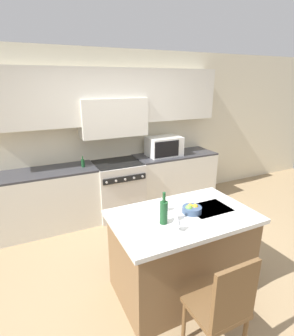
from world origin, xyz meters
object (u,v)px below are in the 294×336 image
at_px(fruit_bowl, 192,209).
at_px(wine_glass_far, 164,200).
at_px(microwave, 164,146).
at_px(range_stove, 118,188).
at_px(wine_bottle, 164,212).
at_px(oil_bottle_on_counter, 83,163).
at_px(island_chair, 223,306).
at_px(wine_glass_near, 177,219).

bearing_deg(fruit_bowl, wine_glass_far, 147.33).
bearing_deg(microwave, range_stove, -178.80).
bearing_deg(wine_glass_far, wine_bottle, -119.75).
relative_size(range_stove, wine_glass_far, 5.23).
relative_size(wine_bottle, oil_bottle_on_counter, 1.84).
xyz_separation_m(island_chair, wine_glass_near, (-0.09, 0.57, 0.48)).
bearing_deg(wine_glass_near, island_chair, -81.56).
bearing_deg(microwave, wine_glass_near, -116.31).
height_order(wine_bottle, oil_bottle_on_counter, wine_bottle).
bearing_deg(microwave, island_chair, -109.89).
bearing_deg(wine_glass_near, oil_bottle_on_counter, 99.39).
bearing_deg(wine_glass_far, fruit_bowl, -32.67).
bearing_deg(range_stove, wine_bottle, -96.81).
height_order(island_chair, oil_bottle_on_counter, oil_bottle_on_counter).
xyz_separation_m(range_stove, wine_bottle, (-0.24, -2.01, 0.57)).
distance_m(wine_bottle, wine_glass_far, 0.25).
bearing_deg(wine_bottle, microwave, 60.97).
distance_m(wine_bottle, fruit_bowl, 0.38).
height_order(range_stove, island_chair, island_chair).
xyz_separation_m(range_stove, microwave, (0.89, 0.02, 0.64)).
distance_m(island_chair, wine_glass_far, 1.08).
relative_size(wine_bottle, wine_glass_near, 1.80).
height_order(range_stove, wine_glass_near, wine_glass_near).
bearing_deg(island_chair, range_stove, 87.55).
height_order(wine_glass_near, oil_bottle_on_counter, oil_bottle_on_counter).
bearing_deg(wine_glass_near, microwave, 63.69).
xyz_separation_m(range_stove, fruit_bowl, (0.12, -1.95, 0.49)).
xyz_separation_m(microwave, wine_bottle, (-1.13, -2.03, -0.06)).
height_order(range_stove, wine_glass_far, wine_glass_far).
bearing_deg(wine_glass_near, wine_glass_far, 77.42).
relative_size(range_stove, fruit_bowl, 4.63).
height_order(wine_glass_far, fruit_bowl, wine_glass_far).
xyz_separation_m(wine_glass_near, oil_bottle_on_counter, (-0.36, 2.17, -0.04)).
height_order(microwave, wine_glass_near, microwave).
height_order(range_stove, microwave, microwave).
bearing_deg(wine_bottle, oil_bottle_on_counter, 99.17).
bearing_deg(wine_glass_near, range_stove, 84.69).
bearing_deg(range_stove, island_chair, -92.45).
relative_size(wine_glass_far, oil_bottle_on_counter, 1.02).
height_order(island_chair, wine_glass_far, wine_glass_far).
bearing_deg(oil_bottle_on_counter, wine_glass_far, -75.91).
height_order(microwave, fruit_bowl, microwave).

